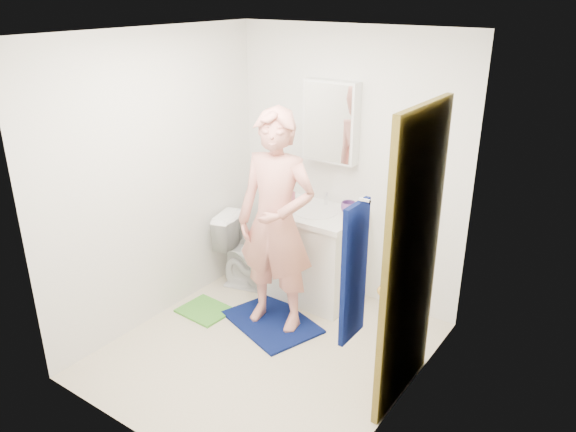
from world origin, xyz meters
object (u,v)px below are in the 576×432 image
object	(u,v)px
toothbrush_cup	(349,208)
vanity_cabinet	(314,257)
medicine_cabinet	(331,122)
toilet	(254,253)
man	(276,223)
towel	(354,273)
soap_dispenser	(289,195)

from	to	relation	value
toothbrush_cup	vanity_cabinet	bearing A→B (deg)	-155.74
medicine_cabinet	toilet	world-z (taller)	medicine_cabinet
vanity_cabinet	toothbrush_cup	distance (m)	0.58
toothbrush_cup	man	bearing A→B (deg)	-111.87
towel	medicine_cabinet	bearing A→B (deg)	124.61
medicine_cabinet	soap_dispenser	distance (m)	0.75
toothbrush_cup	man	world-z (taller)	man
soap_dispenser	toilet	bearing A→B (deg)	-151.75
soap_dispenser	man	world-z (taller)	man
vanity_cabinet	towel	xyz separation A→B (m)	(1.18, -1.48, 0.85)
medicine_cabinet	toothbrush_cup	size ratio (longest dim) A/B	5.23
toothbrush_cup	man	size ratio (longest dim) A/B	0.07
toilet	man	size ratio (longest dim) A/B	0.39
toilet	vanity_cabinet	bearing A→B (deg)	-87.97
soap_dispenser	towel	bearing A→B (deg)	-45.37
medicine_cabinet	toilet	bearing A→B (deg)	-145.03
toilet	man	bearing A→B (deg)	-140.38
vanity_cabinet	man	xyz separation A→B (m)	(-0.01, -0.56, 0.53)
towel	man	size ratio (longest dim) A/B	0.44
vanity_cabinet	man	bearing A→B (deg)	-90.98
medicine_cabinet	soap_dispenser	xyz separation A→B (m)	(-0.27, -0.24, -0.65)
medicine_cabinet	man	world-z (taller)	medicine_cabinet
vanity_cabinet	towel	world-z (taller)	towel
toilet	man	world-z (taller)	man
vanity_cabinet	soap_dispenser	bearing A→B (deg)	-177.36
medicine_cabinet	vanity_cabinet	bearing A→B (deg)	-90.00
toilet	toothbrush_cup	world-z (taller)	toothbrush_cup
vanity_cabinet	soap_dispenser	size ratio (longest dim) A/B	4.18
medicine_cabinet	soap_dispenser	world-z (taller)	medicine_cabinet
soap_dispenser	toothbrush_cup	distance (m)	0.56
toilet	soap_dispenser	size ratio (longest dim) A/B	3.72
vanity_cabinet	toilet	xyz separation A→B (m)	(-0.56, -0.17, -0.04)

